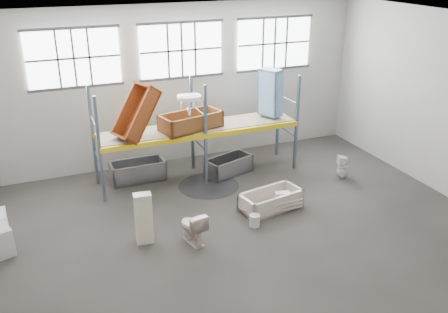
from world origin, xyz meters
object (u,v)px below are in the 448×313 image
bathtub_beige (271,200)px  blue_tub_upright (270,93)px  steel_tub_right (229,165)px  bucket (255,220)px  toilet_white (343,167)px  cistern_tall (144,218)px  toilet_beige (193,227)px  steel_tub_left (138,171)px  rust_tub_flat (191,121)px

bathtub_beige → blue_tub_upright: 3.68m
steel_tub_right → blue_tub_upright: blue_tub_upright is taller
bucket → steel_tub_right: bearing=78.8°
steel_tub_right → bucket: steel_tub_right is taller
toilet_white → steel_tub_right: 3.48m
bathtub_beige → blue_tub_upright: (1.29, 2.69, 2.15)m
cistern_tall → toilet_white: (6.42, 1.22, -0.26)m
toilet_beige → toilet_white: (5.37, 1.66, -0.04)m
steel_tub_left → steel_tub_right: steel_tub_left is taller
cistern_tall → blue_tub_upright: (4.81, 3.03, 1.76)m
cistern_tall → steel_tub_left: bearing=86.1°
steel_tub_left → toilet_white: bearing=-21.3°
blue_tub_upright → bucket: 4.55m
bathtub_beige → steel_tub_right: bearing=83.3°
steel_tub_left → blue_tub_upright: (4.17, -0.44, 2.10)m
steel_tub_left → steel_tub_right: bearing=-13.0°
rust_tub_flat → toilet_white: bearing=-22.3°
cistern_tall → steel_tub_right: (3.35, 2.85, -0.37)m
steel_tub_right → rust_tub_flat: 1.94m
toilet_white → bucket: bearing=-49.8°
toilet_beige → toilet_white: 5.62m
toilet_white → steel_tub_left: (-5.78, 2.25, -0.08)m
steel_tub_left → rust_tub_flat: bearing=-18.4°
cistern_tall → steel_tub_right: bearing=46.9°
steel_tub_left → bathtub_beige: bearing=-47.5°
bathtub_beige → steel_tub_left: steel_tub_left is taller
bathtub_beige → blue_tub_upright: bearing=53.9°
toilet_beige → steel_tub_left: bearing=-95.8°
steel_tub_left → rust_tub_flat: rust_tub_flat is taller
cistern_tall → blue_tub_upright: blue_tub_upright is taller
toilet_beige → blue_tub_upright: blue_tub_upright is taller
cistern_tall → bucket: 2.79m
steel_tub_left → bucket: 4.34m
steel_tub_right → steel_tub_left: bearing=167.0°
toilet_white → cistern_tall: bearing=-61.8°
blue_tub_upright → toilet_beige: bearing=-137.3°
toilet_white → steel_tub_left: toilet_white is taller
toilet_beige → bucket: toilet_beige is taller
cistern_tall → bucket: (2.72, -0.33, -0.48)m
toilet_beige → steel_tub_left: size_ratio=0.51×
blue_tub_upright → bucket: bearing=-121.8°
bathtub_beige → toilet_white: 3.04m
cistern_tall → toilet_white: cistern_tall is taller
cistern_tall → steel_tub_left: cistern_tall is taller
steel_tub_right → rust_tub_flat: (-1.16, 0.11, 1.55)m
steel_tub_left → bucket: bearing=-61.3°
steel_tub_left → bucket: steel_tub_left is taller
toilet_white → steel_tub_left: 6.20m
steel_tub_left → blue_tub_upright: blue_tub_upright is taller
toilet_beige → toilet_white: bearing=-174.5°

